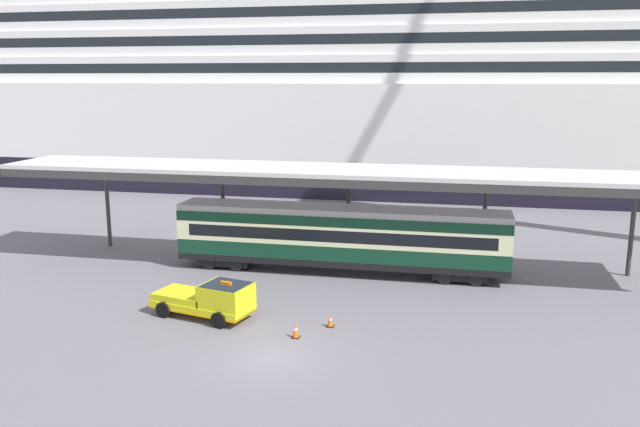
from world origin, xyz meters
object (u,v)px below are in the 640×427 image
at_px(cruise_ship, 413,92).
at_px(traffic_cone_near, 296,330).
at_px(service_truck, 211,299).
at_px(train_carriage, 340,236).
at_px(traffic_cone_mid, 330,321).

bearing_deg(cruise_ship, traffic_cone_near, -92.42).
distance_m(cruise_ship, traffic_cone_near, 47.49).
height_order(cruise_ship, service_truck, cruise_ship).
height_order(train_carriage, traffic_cone_mid, train_carriage).
xyz_separation_m(train_carriage, traffic_cone_near, (-0.18, -10.64, -1.95)).
distance_m(traffic_cone_near, traffic_cone_mid, 2.12).
distance_m(train_carriage, traffic_cone_mid, 9.27).
bearing_deg(service_truck, cruise_ship, 81.44).
xyz_separation_m(service_truck, traffic_cone_near, (4.78, -1.61, -0.64)).
bearing_deg(traffic_cone_mid, cruise_ship, 89.17).
xyz_separation_m(cruise_ship, traffic_cone_near, (-1.96, -46.38, -10.00)).
height_order(cruise_ship, traffic_cone_near, cruise_ship).
bearing_deg(traffic_cone_near, train_carriage, 89.01).
relative_size(service_truck, traffic_cone_near, 7.68).
bearing_deg(service_truck, traffic_cone_mid, 0.47).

